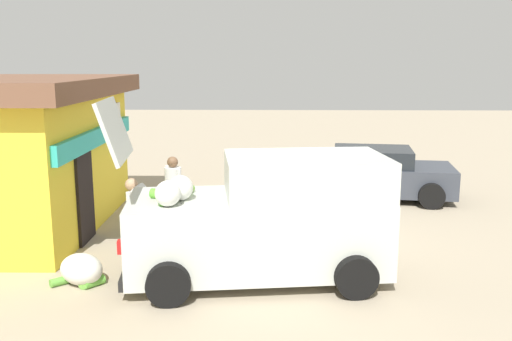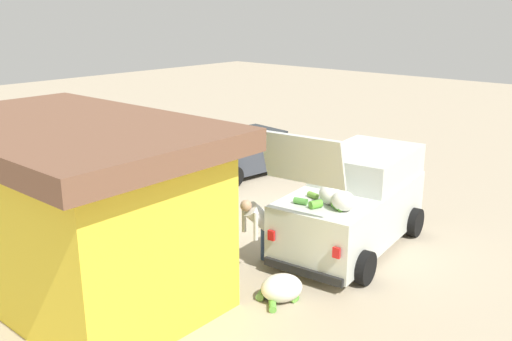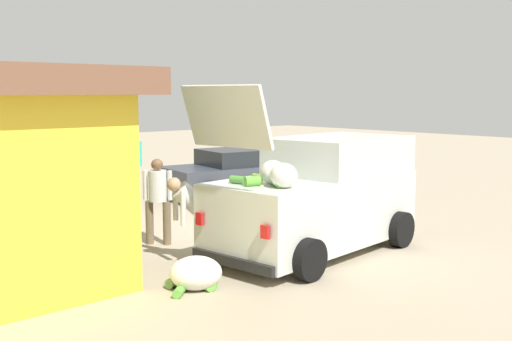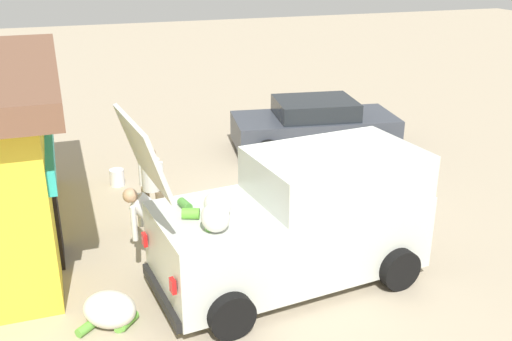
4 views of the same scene
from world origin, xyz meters
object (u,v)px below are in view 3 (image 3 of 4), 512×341
(vendor_standing, at_px, (158,195))
(customer_bending, at_px, (193,210))
(unloaded_banana_pile, at_px, (196,274))
(parked_sedan, at_px, (239,173))
(delivery_van, at_px, (319,196))
(paint_bucket, at_px, (81,218))

(vendor_standing, distance_m, customer_bending, 1.47)
(unloaded_banana_pile, bearing_deg, parked_sedan, -43.77)
(parked_sedan, distance_m, vendor_standing, 5.71)
(parked_sedan, bearing_deg, delivery_van, 154.02)
(delivery_van, distance_m, unloaded_banana_pile, 3.10)
(customer_bending, distance_m, paint_bucket, 3.92)
(delivery_van, height_order, unloaded_banana_pile, delivery_van)
(parked_sedan, distance_m, paint_bucket, 5.19)
(vendor_standing, bearing_deg, unloaded_banana_pile, 158.63)
(unloaded_banana_pile, bearing_deg, delivery_van, -83.28)
(parked_sedan, distance_m, unloaded_banana_pile, 8.27)
(vendor_standing, bearing_deg, paint_bucket, 10.39)
(delivery_van, height_order, customer_bending, delivery_van)
(delivery_van, relative_size, paint_bucket, 12.48)
(paint_bucket, bearing_deg, parked_sedan, -80.17)
(unloaded_banana_pile, bearing_deg, paint_bucket, -6.86)
(vendor_standing, relative_size, unloaded_banana_pile, 1.67)
(delivery_van, xyz_separation_m, unloaded_banana_pile, (-0.35, 2.98, -0.78))
(customer_bending, bearing_deg, unloaded_banana_pile, 145.79)
(customer_bending, height_order, unloaded_banana_pile, customer_bending)
(parked_sedan, bearing_deg, customer_bending, 134.14)
(vendor_standing, height_order, paint_bucket, vendor_standing)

